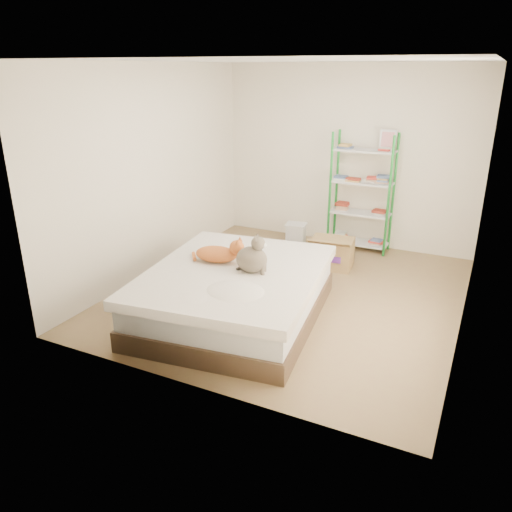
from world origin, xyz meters
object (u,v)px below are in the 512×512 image
Objects in this scene: bed at (235,294)px; white_bin at (296,234)px; shelf_unit at (362,193)px; grey_cat at (252,254)px; cardboard_box at (331,253)px; orange_cat at (216,252)px.

bed is 6.98× the size of white_bin.
shelf_unit reaches higher than bed.
grey_cat is 0.66× the size of cardboard_box.
shelf_unit reaches higher than white_bin.
shelf_unit is 1.15m from white_bin.
bed is 1.35× the size of shelf_unit.
bed is 3.94× the size of cardboard_box.
grey_cat is 0.23× the size of shelf_unit.
orange_cat is 2.76m from shelf_unit.
grey_cat is (0.47, -0.09, 0.09)m from orange_cat.
white_bin is at bearing -163.26° from shelf_unit.
orange_cat is at bearing -109.17° from shelf_unit.
cardboard_box is 1.77× the size of white_bin.
grey_cat is 1.17× the size of white_bin.
bed is at bearing -33.48° from orange_cat.
orange_cat is 1.63× the size of white_bin.
shelf_unit is (0.43, 2.69, 0.10)m from grey_cat.
white_bin is (-0.46, 2.43, -0.58)m from grey_cat.
white_bin is at bearing 78.09° from orange_cat.
grey_cat reaches higher than orange_cat.
white_bin is (-0.75, 0.60, -0.02)m from cardboard_box.
cardboard_box is at bearing 54.75° from orange_cat.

